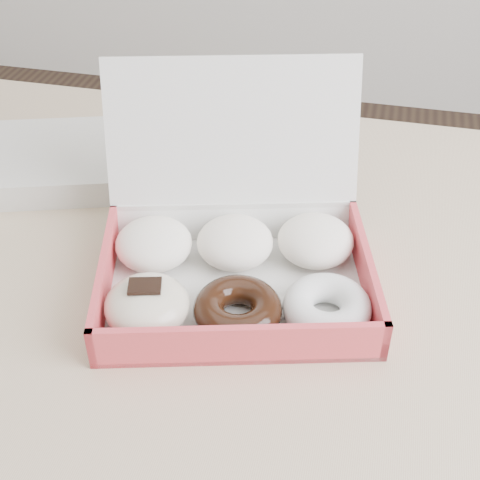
# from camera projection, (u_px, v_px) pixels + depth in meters

# --- Properties ---
(table) EXTENTS (1.20, 0.80, 0.75)m
(table) POSITION_uv_depth(u_px,v_px,m) (251.00, 306.00, 0.86)
(table) COLOR tan
(table) RESTS_ON ground
(donut_box) EXTENTS (0.36, 0.35, 0.22)m
(donut_box) POSITION_uv_depth(u_px,v_px,m) (233.00, 258.00, 0.76)
(donut_box) COLOR silver
(donut_box) RESTS_ON table
(newspapers) EXTENTS (0.29, 0.25, 0.04)m
(newspapers) POSITION_uv_depth(u_px,v_px,m) (49.00, 161.00, 0.96)
(newspapers) COLOR silver
(newspapers) RESTS_ON table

